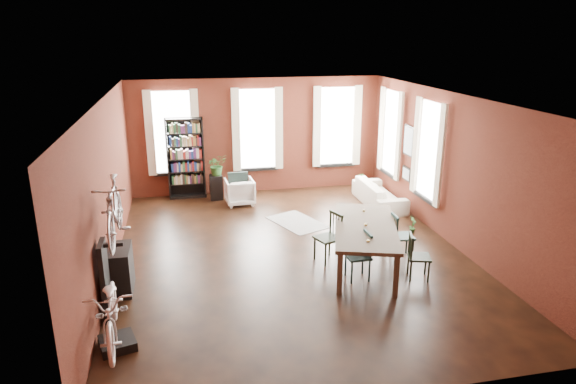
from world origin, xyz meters
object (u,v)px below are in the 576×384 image
object	(u,v)px
dining_chair_a	(358,256)
white_armchair	(240,190)
bicycle_floor	(109,284)
dining_table	(365,246)
dining_chair_c	(419,257)
console_table	(120,269)
dining_chair_b	(328,238)
bookshelf	(186,158)
plant_stand	(216,187)
cream_sofa	(379,190)
dining_chair_d	(402,236)
bike_trainer	(118,343)

from	to	relation	value
dining_chair_a	white_armchair	xyz separation A→B (m)	(-1.63, 4.74, -0.08)
dining_chair_a	bicycle_floor	bearing A→B (deg)	-72.94
dining_chair_a	bicycle_floor	world-z (taller)	bicycle_floor
white_armchair	bicycle_floor	xyz separation A→B (m)	(-2.54, -6.11, 0.66)
dining_table	dining_chair_c	distance (m)	1.06
dining_table	console_table	world-z (taller)	dining_table
dining_chair_b	bookshelf	xyz separation A→B (m)	(-2.64, 4.78, 0.61)
bookshelf	console_table	xyz separation A→B (m)	(-1.28, -5.20, -0.70)
plant_stand	bicycle_floor	xyz separation A→B (m)	(-1.96, -6.67, 0.70)
white_armchair	plant_stand	xyz separation A→B (m)	(-0.57, 0.56, -0.04)
dining_chair_c	bookshelf	world-z (taller)	bookshelf
dining_chair_a	cream_sofa	world-z (taller)	dining_chair_a
dining_chair_d	bookshelf	distance (m)	6.48
cream_sofa	console_table	xyz separation A→B (m)	(-6.23, -3.50, -0.01)
dining_chair_c	dining_chair_d	xyz separation A→B (m)	(0.08, 0.93, 0.03)
console_table	bicycle_floor	xyz separation A→B (m)	(0.08, -1.81, 0.64)
dining_chair_c	white_armchair	world-z (taller)	dining_chair_c
cream_sofa	white_armchair	bearing A→B (deg)	77.49
bike_trainer	plant_stand	bearing A→B (deg)	73.76
dining_chair_a	cream_sofa	xyz separation A→B (m)	(1.98, 3.94, -0.05)
bicycle_floor	bookshelf	bearing A→B (deg)	75.48
dining_chair_d	bicycle_floor	size ratio (longest dim) A/B	0.51
dining_chair_b	plant_stand	bearing A→B (deg)	-177.33
dining_table	dining_chair_c	size ratio (longest dim) A/B	2.92
dining_chair_a	dining_chair_b	bearing A→B (deg)	-160.33
dining_chair_b	white_armchair	distance (m)	4.09
dining_chair_a	dining_chair_b	xyz separation A→B (m)	(-0.33, 0.86, 0.04)
dining_chair_a	dining_chair_b	size ratio (longest dim) A/B	0.92
bicycle_floor	dining_chair_d	bearing A→B (deg)	16.37
bookshelf	white_armchair	world-z (taller)	bookshelf
white_armchair	cream_sofa	size ratio (longest dim) A/B	0.36
bookshelf	bike_trainer	distance (m)	7.18
dining_chair_a	dining_chair_d	world-z (taller)	dining_chair_d
dining_chair_a	bike_trainer	world-z (taller)	dining_chair_a
cream_sofa	dining_table	bearing A→B (deg)	154.25
dining_chair_a	dining_chair_d	xyz separation A→B (m)	(1.19, 0.71, 0.01)
dining_chair_c	console_table	bearing A→B (deg)	99.36
bookshelf	dining_table	bearing A→B (deg)	-57.73
bike_trainer	dining_chair_a	bearing A→B (deg)	18.21
dining_chair_d	console_table	bearing A→B (deg)	96.59
bike_trainer	dining_chair_b	bearing A→B (deg)	30.23
dining_table	bike_trainer	world-z (taller)	dining_table
dining_chair_a	white_armchair	distance (m)	5.01
dining_chair_a	white_armchair	size ratio (longest dim) A/B	1.20
dining_chair_d	bicycle_floor	world-z (taller)	bicycle_floor
console_table	bicycle_floor	distance (m)	1.92
dining_chair_b	dining_chair_d	size ratio (longest dim) A/B	1.07
dining_chair_c	plant_stand	bearing A→B (deg)	47.40
dining_chair_c	bicycle_floor	bearing A→B (deg)	118.65
dining_table	bicycle_floor	xyz separation A→B (m)	(-4.47, -1.83, 0.61)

